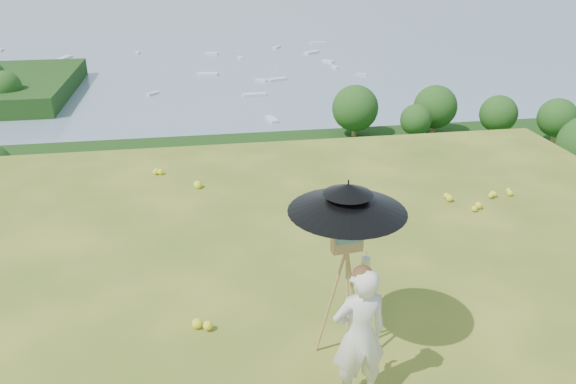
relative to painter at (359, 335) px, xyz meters
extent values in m
plane|color=#46611B|center=(-0.15, 1.29, -0.79)|extent=(14.00, 14.00, 0.00)
cube|color=#13340E|center=(-0.15, 36.29, -29.79)|extent=(140.00, 56.00, 22.00)
cube|color=#706C5A|center=(-0.15, 76.29, -36.79)|extent=(170.00, 28.00, 8.00)
plane|color=slate|center=(-0.15, 241.29, -34.79)|extent=(700.00, 700.00, 0.00)
imported|color=beige|center=(0.00, 0.00, 0.00)|extent=(0.61, 0.43, 1.57)
camera|label=1|loc=(-1.44, -4.34, 3.59)|focal=35.00mm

